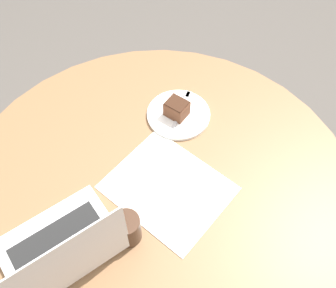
{
  "coord_description": "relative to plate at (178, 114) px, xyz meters",
  "views": [
    {
      "loc": [
        -0.43,
        0.35,
        1.82
      ],
      "look_at": [
        0.08,
        -0.13,
        0.8
      ],
      "focal_mm": 42.0,
      "sensor_mm": 36.0,
      "label": 1
    }
  ],
  "objects": [
    {
      "name": "fork",
      "position": [
        0.01,
        -0.04,
        0.01
      ],
      "size": [
        0.1,
        0.16,
        0.0
      ],
      "rotation": [
        0.0,
        0.0,
        5.19
      ],
      "color": "silver",
      "rests_on": "plate"
    },
    {
      "name": "cake_slice",
      "position": [
        0.0,
        0.01,
        0.04
      ],
      "size": [
        0.08,
        0.07,
        0.06
      ],
      "rotation": [
        0.0,
        0.0,
        3.34
      ],
      "color": "brown",
      "rests_on": "plate"
    },
    {
      "name": "plate",
      "position": [
        0.0,
        0.0,
        0.0
      ],
      "size": [
        0.22,
        0.22,
        0.01
      ],
      "color": "white",
      "rests_on": "dining_table"
    },
    {
      "name": "coffee_glass",
      "position": [
        -0.22,
        0.4,
        0.04
      ],
      "size": [
        0.08,
        0.08,
        0.1
      ],
      "color": "#3D2619",
      "rests_on": "dining_table"
    },
    {
      "name": "dining_table",
      "position": [
        -0.17,
        0.25,
        -0.17
      ],
      "size": [
        1.25,
        1.25,
        0.76
      ],
      "color": "brown",
      "rests_on": "ground_plane"
    },
    {
      "name": "paper_document",
      "position": [
        -0.18,
        0.22,
        -0.0
      ],
      "size": [
        0.38,
        0.32,
        0.0
      ],
      "rotation": [
        0.0,
        0.0,
        0.12
      ],
      "color": "white",
      "rests_on": "dining_table"
    },
    {
      "name": "laptop",
      "position": [
        -0.15,
        0.56,
        0.04
      ],
      "size": [
        0.27,
        0.34,
        0.26
      ],
      "rotation": [
        0.0,
        0.0,
        4.58
      ],
      "color": "silver",
      "rests_on": "dining_table"
    },
    {
      "name": "ground_plane",
      "position": [
        -0.17,
        0.25,
        -0.77
      ],
      "size": [
        12.0,
        12.0,
        0.0
      ],
      "primitive_type": "plane",
      "color": "#4C4742"
    }
  ]
}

